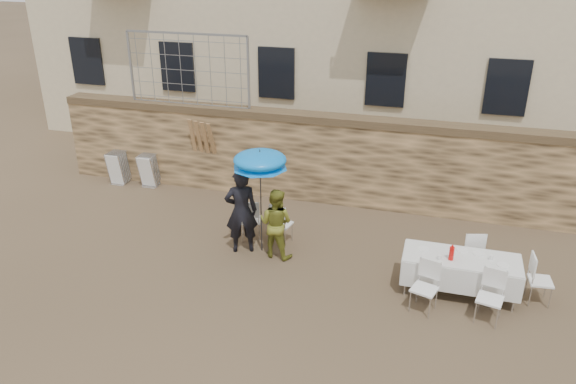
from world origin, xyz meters
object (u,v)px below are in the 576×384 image
(woman_dress, at_px, (276,223))
(man_suit, at_px, (241,211))
(banquet_table, at_px, (462,259))
(table_chair_side, at_px, (541,280))
(couple_chair_left, at_px, (251,219))
(chair_stack_right, at_px, (152,168))
(umbrella, at_px, (260,163))
(couple_chair_right, at_px, (281,223))
(chair_stack_left, at_px, (122,165))
(soda_bottle, at_px, (452,253))
(table_chair_front_left, at_px, (425,288))
(table_chair_front_right, at_px, (490,298))
(table_chair_back, at_px, (471,251))

(woman_dress, bearing_deg, man_suit, 9.25)
(banquet_table, xyz_separation_m, table_chair_side, (1.40, 0.10, -0.25))
(couple_chair_left, bearing_deg, woman_dress, 125.89)
(table_chair_side, distance_m, chair_stack_right, 9.89)
(woman_dress, height_order, table_chair_side, woman_dress)
(umbrella, height_order, couple_chair_right, umbrella)
(man_suit, height_order, chair_stack_left, man_suit)
(woman_dress, relative_size, table_chair_side, 1.57)
(chair_stack_left, bearing_deg, couple_chair_right, -22.56)
(chair_stack_right, bearing_deg, soda_bottle, -22.50)
(table_chair_front_left, bearing_deg, table_chair_front_right, 17.40)
(table_chair_back, bearing_deg, man_suit, -10.08)
(couple_chair_left, relative_size, chair_stack_right, 1.04)
(table_chair_side, bearing_deg, couple_chair_left, 76.88)
(table_chair_front_right, distance_m, table_chair_side, 1.24)
(table_chair_front_left, bearing_deg, umbrella, 177.62)
(banquet_table, xyz_separation_m, table_chair_front_right, (0.50, -0.75, -0.25))
(table_chair_side, bearing_deg, chair_stack_right, 67.43)
(umbrella, relative_size, chair_stack_right, 2.31)
(man_suit, distance_m, woman_dress, 0.77)
(man_suit, distance_m, umbrella, 1.16)
(man_suit, bearing_deg, banquet_table, 152.51)
(man_suit, relative_size, chair_stack_right, 2.02)
(woman_dress, height_order, table_chair_back, woman_dress)
(couple_chair_right, xyz_separation_m, soda_bottle, (3.54, -1.09, 0.43))
(table_chair_back, relative_size, table_chair_side, 1.00)
(couple_chair_right, relative_size, soda_bottle, 3.69)
(man_suit, bearing_deg, table_chair_front_left, 141.00)
(umbrella, bearing_deg, table_chair_front_left, -19.78)
(umbrella, xyz_separation_m, table_chair_front_right, (4.54, -1.24, -1.53))
(man_suit, bearing_deg, couple_chair_left, -112.50)
(soda_bottle, bearing_deg, banquet_table, 36.87)
(table_chair_front_right, xyz_separation_m, table_chair_side, (0.90, 0.85, 0.00))
(soda_bottle, bearing_deg, table_chair_front_left, -123.69)
(couple_chair_right, distance_m, table_chair_back, 3.94)
(man_suit, xyz_separation_m, banquet_table, (4.44, -0.39, -0.20))
(banquet_table, height_order, chair_stack_left, chair_stack_left)
(umbrella, height_order, table_chair_side, umbrella)
(couple_chair_right, height_order, chair_stack_left, couple_chair_right)
(banquet_table, distance_m, table_chair_front_right, 0.94)
(man_suit, relative_size, umbrella, 0.87)
(table_chair_back, height_order, chair_stack_left, table_chair_back)
(man_suit, relative_size, banquet_table, 0.88)
(table_chair_front_left, relative_size, table_chair_front_right, 1.00)
(banquet_table, height_order, soda_bottle, soda_bottle)
(banquet_table, xyz_separation_m, chair_stack_right, (-8.02, 3.09, -0.27))
(table_chair_side, bearing_deg, umbrella, 80.96)
(man_suit, relative_size, table_chair_front_right, 1.93)
(couple_chair_right, height_order, table_chair_back, same)
(soda_bottle, bearing_deg, chair_stack_left, 159.62)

